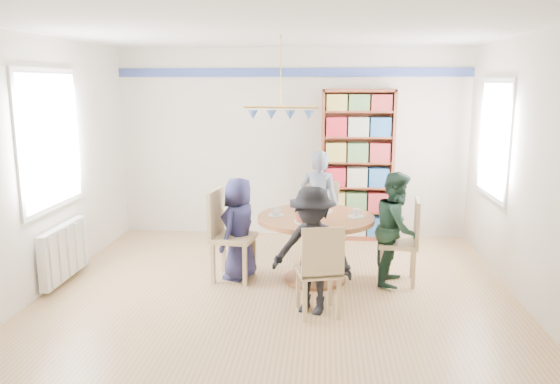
# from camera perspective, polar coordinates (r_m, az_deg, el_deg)

# --- Properties ---
(ground) EXTENTS (5.00, 5.00, 0.00)m
(ground) POSITION_cam_1_polar(r_m,az_deg,el_deg) (5.80, -0.33, -11.02)
(ground) COLOR tan
(room_shell) EXTENTS (5.00, 5.00, 5.00)m
(room_shell) POSITION_cam_1_polar(r_m,az_deg,el_deg) (6.28, -2.03, 6.24)
(room_shell) COLOR white
(room_shell) RESTS_ON ground
(radiator) EXTENTS (0.12, 1.00, 0.60)m
(radiator) POSITION_cam_1_polar(r_m,az_deg,el_deg) (6.60, -21.59, -5.80)
(radiator) COLOR silver
(radiator) RESTS_ON ground
(dining_table) EXTENTS (1.30, 1.30, 0.75)m
(dining_table) POSITION_cam_1_polar(r_m,az_deg,el_deg) (6.13, 3.75, -4.28)
(dining_table) COLOR brown
(dining_table) RESTS_ON ground
(chair_left) EXTENTS (0.52, 0.52, 1.03)m
(chair_left) POSITION_cam_1_polar(r_m,az_deg,el_deg) (6.20, -5.66, -4.03)
(chair_left) COLOR tan
(chair_left) RESTS_ON ground
(chair_right) EXTENTS (0.47, 0.47, 0.95)m
(chair_right) POSITION_cam_1_polar(r_m,az_deg,el_deg) (6.22, 13.00, -4.64)
(chair_right) COLOR tan
(chair_right) RESTS_ON ground
(chair_far) EXTENTS (0.49, 0.49, 0.95)m
(chair_far) POSITION_cam_1_polar(r_m,az_deg,el_deg) (7.13, 4.32, -2.35)
(chair_far) COLOR tan
(chair_far) RESTS_ON ground
(chair_near) EXTENTS (0.49, 0.49, 0.91)m
(chair_near) POSITION_cam_1_polar(r_m,az_deg,el_deg) (5.21, 4.22, -7.79)
(chair_near) COLOR tan
(chair_near) RESTS_ON ground
(person_left) EXTENTS (0.55, 0.67, 1.17)m
(person_left) POSITION_cam_1_polar(r_m,az_deg,el_deg) (6.21, -4.31, -3.83)
(person_left) COLOR #1C1C3E
(person_left) RESTS_ON ground
(person_right) EXTENTS (0.61, 0.71, 1.26)m
(person_right) POSITION_cam_1_polar(r_m,az_deg,el_deg) (6.16, 12.11, -3.73)
(person_right) COLOR #162D21
(person_right) RESTS_ON ground
(person_far) EXTENTS (0.57, 0.45, 1.38)m
(person_far) POSITION_cam_1_polar(r_m,az_deg,el_deg) (6.95, 4.10, -1.29)
(person_far) COLOR gray
(person_far) RESTS_ON ground
(person_near) EXTENTS (0.91, 0.69, 1.25)m
(person_near) POSITION_cam_1_polar(r_m,az_deg,el_deg) (5.27, 3.38, -6.14)
(person_near) COLOR black
(person_near) RESTS_ON ground
(bookshelf) EXTENTS (1.01, 0.30, 2.12)m
(bookshelf) POSITION_cam_1_polar(r_m,az_deg,el_deg) (7.78, 8.06, 2.64)
(bookshelf) COLOR brown
(bookshelf) RESTS_ON ground
(tableware) EXTENTS (1.07, 1.07, 0.28)m
(tableware) POSITION_cam_1_polar(r_m,az_deg,el_deg) (6.09, 3.57, -1.90)
(tableware) COLOR white
(tableware) RESTS_ON dining_table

